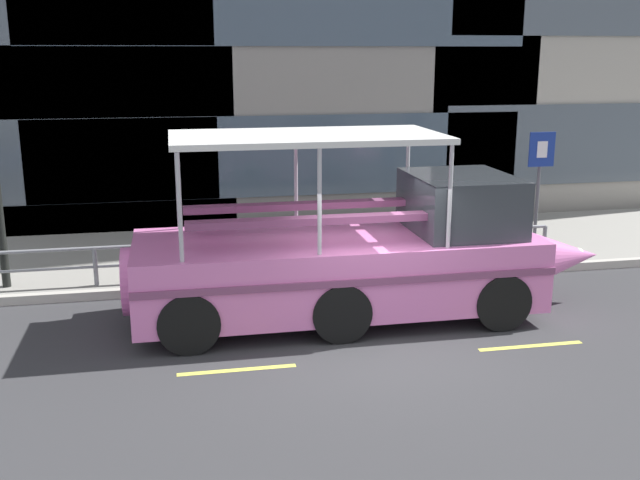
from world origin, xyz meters
TOP-DOWN VIEW (x-y plane):
  - ground_plane at (0.00, 0.00)m, footprint 120.00×120.00m
  - sidewalk at (0.00, 5.60)m, footprint 32.00×4.80m
  - curb_edge at (0.00, 3.11)m, footprint 32.00×0.18m
  - lane_centreline at (-0.00, -0.73)m, footprint 25.80×0.12m
  - curb_guardrail at (-0.96, 3.45)m, footprint 11.58×0.09m
  - parking_sign at (4.78, 3.88)m, footprint 0.60×0.12m
  - duck_tour_boat at (0.07, 1.26)m, footprint 8.84×2.64m
  - pedestrian_near_bow at (3.77, 4.43)m, footprint 0.49×0.23m

SIDE VIEW (x-z plane):
  - ground_plane at x=0.00m, z-range 0.00..0.00m
  - lane_centreline at x=0.00m, z-range 0.00..0.01m
  - sidewalk at x=0.00m, z-range 0.00..0.18m
  - curb_edge at x=0.00m, z-range 0.00..0.18m
  - curb_guardrail at x=-0.96m, z-range 0.32..1.12m
  - duck_tour_boat at x=0.07m, z-range -0.56..2.76m
  - pedestrian_near_bow at x=3.77m, z-range 0.35..2.05m
  - parking_sign at x=4.78m, z-range 0.68..3.46m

